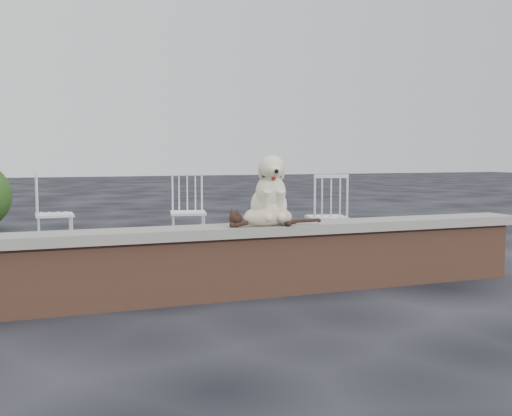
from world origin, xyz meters
name	(u,v)px	position (x,y,z in m)	size (l,w,h in m)	color
ground	(193,300)	(0.00, 0.00, 0.00)	(60.00, 60.00, 0.00)	black
brick_wall	(192,269)	(0.00, 0.00, 0.25)	(6.00, 0.30, 0.50)	brown
capstone	(192,233)	(0.00, 0.00, 0.54)	(6.20, 0.40, 0.08)	slate
dog	(269,189)	(0.67, 0.04, 0.87)	(0.38, 0.50, 0.58)	beige
cat	(267,216)	(0.59, -0.11, 0.66)	(0.91, 0.22, 0.16)	tan
chair_b	(188,211)	(0.69, 2.61, 0.47)	(0.56, 0.56, 0.94)	white
chair_e	(54,213)	(-0.83, 2.93, 0.47)	(0.56, 0.56, 0.94)	white
chair_c	(327,216)	(1.98, 1.48, 0.47)	(0.56, 0.56, 0.94)	white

